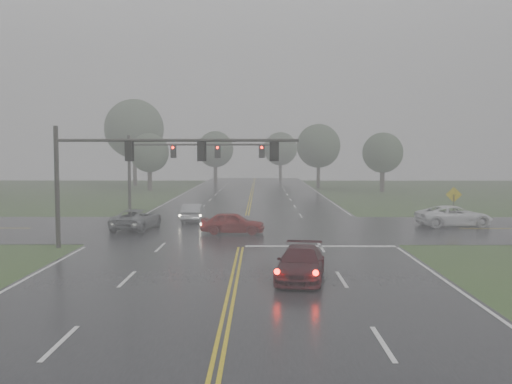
{
  "coord_description": "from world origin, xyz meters",
  "views": [
    {
      "loc": [
        1.08,
        -17.52,
        5.33
      ],
      "look_at": [
        0.85,
        16.0,
        2.99
      ],
      "focal_mm": 40.0,
      "sensor_mm": 36.0,
      "label": 1
    }
  ],
  "objects_px": {
    "car_grey": "(137,229)",
    "signal_gantry_near": "(133,162)",
    "pickup_white": "(454,226)",
    "sedan_silver": "(193,222)",
    "sedan_red": "(233,234)",
    "sedan_maroon": "(301,280)",
    "signal_gantry_far": "(175,158)"
  },
  "relations": [
    {
      "from": "sedan_silver",
      "to": "sedan_maroon",
      "type": "bearing_deg",
      "value": 108.9
    },
    {
      "from": "signal_gantry_near",
      "to": "signal_gantry_far",
      "type": "height_order",
      "value": "signal_gantry_far"
    },
    {
      "from": "pickup_white",
      "to": "signal_gantry_far",
      "type": "relative_size",
      "value": 0.42
    },
    {
      "from": "sedan_maroon",
      "to": "car_grey",
      "type": "bearing_deg",
      "value": 131.81
    },
    {
      "from": "sedan_red",
      "to": "car_grey",
      "type": "distance_m",
      "value": 7.06
    },
    {
      "from": "sedan_red",
      "to": "signal_gantry_near",
      "type": "distance_m",
      "value": 8.97
    },
    {
      "from": "sedan_silver",
      "to": "signal_gantry_near",
      "type": "height_order",
      "value": "signal_gantry_near"
    },
    {
      "from": "sedan_silver",
      "to": "signal_gantry_near",
      "type": "xyz_separation_m",
      "value": [
        -1.9,
        -12.02,
        4.81
      ]
    },
    {
      "from": "sedan_red",
      "to": "signal_gantry_far",
      "type": "xyz_separation_m",
      "value": [
        -5.5,
        12.08,
        4.8
      ]
    },
    {
      "from": "sedan_red",
      "to": "sedan_silver",
      "type": "height_order",
      "value": "sedan_red"
    },
    {
      "from": "car_grey",
      "to": "signal_gantry_near",
      "type": "relative_size",
      "value": 0.37
    },
    {
      "from": "sedan_maroon",
      "to": "signal_gantry_near",
      "type": "relative_size",
      "value": 0.35
    },
    {
      "from": "car_grey",
      "to": "pickup_white",
      "type": "distance_m",
      "value": 22.55
    },
    {
      "from": "car_grey",
      "to": "signal_gantry_near",
      "type": "bearing_deg",
      "value": 109.65
    },
    {
      "from": "car_grey",
      "to": "sedan_silver",
      "type": "bearing_deg",
      "value": -118.59
    },
    {
      "from": "car_grey",
      "to": "pickup_white",
      "type": "bearing_deg",
      "value": -167.06
    },
    {
      "from": "car_grey",
      "to": "signal_gantry_near",
      "type": "height_order",
      "value": "signal_gantry_near"
    },
    {
      "from": "sedan_maroon",
      "to": "sedan_red",
      "type": "bearing_deg",
      "value": 112.97
    },
    {
      "from": "sedan_red",
      "to": "signal_gantry_far",
      "type": "relative_size",
      "value": 0.33
    },
    {
      "from": "signal_gantry_far",
      "to": "car_grey",
      "type": "bearing_deg",
      "value": -97.09
    },
    {
      "from": "sedan_red",
      "to": "pickup_white",
      "type": "distance_m",
      "value": 16.2
    },
    {
      "from": "car_grey",
      "to": "signal_gantry_far",
      "type": "distance_m",
      "value": 11.15
    },
    {
      "from": "signal_gantry_far",
      "to": "pickup_white",
      "type": "bearing_deg",
      "value": -21.22
    },
    {
      "from": "sedan_maroon",
      "to": "signal_gantry_far",
      "type": "bearing_deg",
      "value": 117.83
    },
    {
      "from": "sedan_red",
      "to": "signal_gantry_near",
      "type": "bearing_deg",
      "value": 140.33
    },
    {
      "from": "signal_gantry_near",
      "to": "signal_gantry_far",
      "type": "relative_size",
      "value": 1.06
    },
    {
      "from": "pickup_white",
      "to": "signal_gantry_near",
      "type": "bearing_deg",
      "value": 106.29
    },
    {
      "from": "signal_gantry_near",
      "to": "sedan_maroon",
      "type": "bearing_deg",
      "value": -42.36
    },
    {
      "from": "sedan_red",
      "to": "signal_gantry_near",
      "type": "relative_size",
      "value": 0.31
    },
    {
      "from": "sedan_red",
      "to": "car_grey",
      "type": "relative_size",
      "value": 0.83
    },
    {
      "from": "car_grey",
      "to": "pickup_white",
      "type": "relative_size",
      "value": 0.95
    },
    {
      "from": "sedan_red",
      "to": "pickup_white",
      "type": "height_order",
      "value": "pickup_white"
    }
  ]
}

